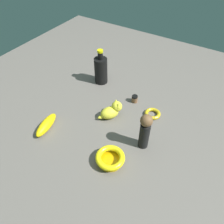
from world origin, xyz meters
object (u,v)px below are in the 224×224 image
(nail_polish_jar, at_px, (135,99))
(bottle_tall, at_px, (101,70))
(bangle, at_px, (153,114))
(bowl, at_px, (110,158))
(banana, at_px, (46,125))
(cat_figurine, at_px, (112,111))
(person_figure_adult, at_px, (145,131))

(nail_polish_jar, relative_size, bottle_tall, 0.19)
(bangle, height_order, bowl, bowl)
(bangle, xyz_separation_m, bowl, (-0.35, 0.03, 0.02))
(bangle, relative_size, banana, 0.53)
(cat_figurine, relative_size, person_figure_adult, 0.62)
(bowl, height_order, person_figure_adult, person_figure_adult)
(person_figure_adult, bearing_deg, nail_polish_jar, 34.94)
(cat_figurine, height_order, bottle_tall, bottle_tall)
(banana, bearing_deg, nail_polish_jar, 134.57)
(bowl, distance_m, person_figure_adult, 0.19)
(bangle, xyz_separation_m, person_figure_adult, (-0.20, -0.04, 0.09))
(cat_figurine, distance_m, bowl, 0.27)
(cat_figurine, height_order, bowl, cat_figurine)
(nail_polish_jar, xyz_separation_m, person_figure_adult, (-0.24, -0.17, 0.08))
(nail_polish_jar, relative_size, bowl, 0.32)
(bottle_tall, height_order, banana, bottle_tall)
(banana, bearing_deg, person_figure_adult, 97.87)
(bangle, height_order, banana, banana)
(cat_figurine, bearing_deg, bangle, -55.32)
(cat_figurine, bearing_deg, bowl, -149.50)
(bangle, distance_m, bowl, 0.36)
(person_figure_adult, distance_m, bottle_tall, 0.52)
(bangle, relative_size, bowl, 0.66)
(bangle, bearing_deg, cat_figurine, 124.68)
(nail_polish_jar, distance_m, cat_figurine, 0.17)
(nail_polish_jar, distance_m, banana, 0.48)
(bowl, distance_m, bottle_tall, 0.57)
(banana, bearing_deg, bangle, 120.38)
(bangle, height_order, person_figure_adult, person_figure_adult)
(bottle_tall, relative_size, banana, 1.36)
(person_figure_adult, distance_m, banana, 0.47)
(cat_figurine, distance_m, bottle_tall, 0.31)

